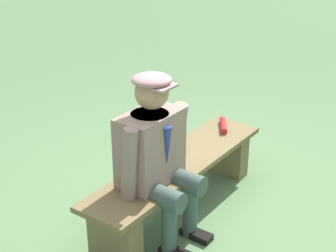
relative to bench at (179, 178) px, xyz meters
name	(u,v)px	position (x,y,z in m)	size (l,w,h in m)	color
ground_plane	(178,210)	(0.00, 0.00, -0.29)	(30.00, 30.00, 0.00)	#597D4E
bench	(179,178)	(0.00, 0.00, 0.00)	(1.87, 0.44, 0.44)	brown
seated_man	(156,152)	(0.35, 0.05, 0.39)	(0.65, 0.57, 1.24)	gray
rolled_magazine	(223,125)	(-0.74, -0.04, 0.17)	(0.05, 0.05, 0.28)	#B21E1E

